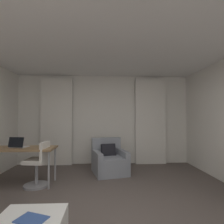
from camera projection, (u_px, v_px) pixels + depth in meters
name	position (u px, v px, depth m)	size (l,w,h in m)	color
ground_plane	(105.00, 221.00, 2.44)	(12.00, 12.00, 0.00)	#564C47
wall_window	(104.00, 120.00, 5.50)	(5.12, 0.06, 2.60)	silver
ceiling	(106.00, 25.00, 2.51)	(5.12, 6.12, 0.06)	white
curtain_left_panel	(56.00, 121.00, 5.30)	(0.90, 0.06, 2.50)	silver
curtain_right_panel	(151.00, 121.00, 5.43)	(0.90, 0.06, 2.50)	silver
armchair	(109.00, 162.00, 4.54)	(0.94, 0.99, 0.83)	gray
desk	(20.00, 151.00, 3.73)	(1.39, 0.57, 0.75)	olive
desk_chair	(38.00, 166.00, 3.65)	(0.48, 0.48, 0.88)	gray
laptop	(18.00, 145.00, 3.74)	(0.36, 0.31, 0.22)	#ADADB2
magazine_open	(32.00, 219.00, 1.78)	(0.33, 0.29, 0.01)	#335193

